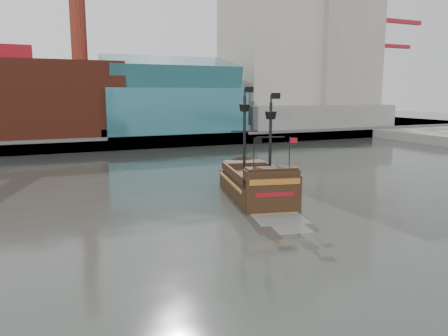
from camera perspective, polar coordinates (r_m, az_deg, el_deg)
name	(u,v)px	position (r m, az deg, el deg)	size (l,w,h in m)	color
ground	(336,256)	(31.03, 14.44, -11.05)	(400.00, 400.00, 0.00)	#2D302A
promenade_far	(109,132)	(116.45, -14.85, 4.52)	(220.00, 60.00, 2.00)	slate
seawall	(134,143)	(87.55, -11.73, 3.23)	(220.00, 1.00, 2.60)	#4C4C49
skyline	(132,35)	(110.55, -11.97, 16.61)	(149.00, 45.00, 62.00)	#776547
crane_a	(377,66)	(142.85, 19.33, 12.48)	(22.50, 4.00, 32.25)	slate
crane_b	(377,79)	(156.54, 19.33, 10.89)	(19.10, 4.00, 26.25)	slate
pirate_ship	(256,187)	(45.96, 4.22, -2.53)	(8.46, 17.24, 12.39)	black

